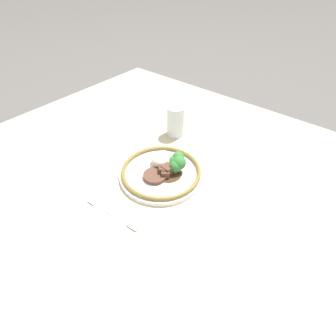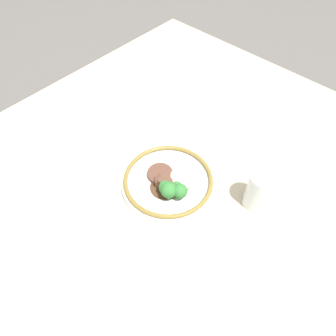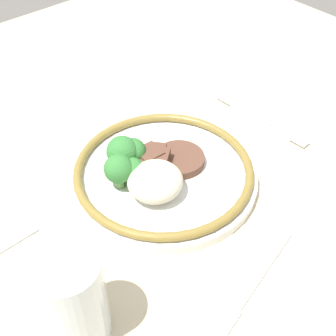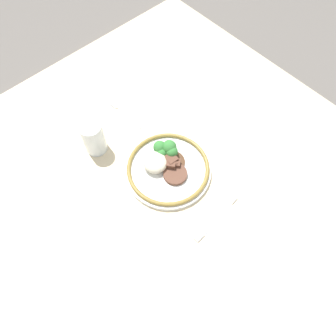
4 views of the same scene
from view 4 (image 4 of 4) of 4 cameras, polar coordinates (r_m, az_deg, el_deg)
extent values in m
plane|color=#5B5651|center=(0.99, -2.34, -3.28)|extent=(8.00, 8.00, 0.00)
cube|color=beige|center=(0.98, -2.38, -2.88)|extent=(1.22, 1.28, 0.03)
cube|color=white|center=(0.93, 9.00, -9.14)|extent=(0.16, 0.14, 0.00)
cylinder|color=white|center=(0.98, -0.17, -0.15)|extent=(0.26, 0.26, 0.01)
torus|color=olive|center=(0.97, -0.17, 0.22)|extent=(0.24, 0.24, 0.01)
ellipsoid|color=beige|center=(0.96, -2.24, 0.97)|extent=(0.07, 0.07, 0.04)
cylinder|color=brown|center=(0.95, 1.26, -1.07)|extent=(0.07, 0.07, 0.01)
cylinder|color=#51331E|center=(0.98, 0.63, 1.04)|extent=(0.08, 0.08, 0.00)
cube|color=brown|center=(0.96, 0.88, 0.65)|extent=(0.03, 0.03, 0.03)
cube|color=brown|center=(0.96, 0.58, 1.32)|extent=(0.03, 0.03, 0.03)
cube|color=brown|center=(0.96, 0.64, 0.53)|extent=(0.04, 0.04, 0.03)
cube|color=brown|center=(0.97, 0.04, 1.41)|extent=(0.03, 0.03, 0.02)
cube|color=brown|center=(0.97, -0.19, 1.62)|extent=(0.04, 0.04, 0.03)
cube|color=brown|center=(0.96, 1.41, 0.75)|extent=(0.03, 0.03, 0.02)
cylinder|color=#669E51|center=(0.98, -1.10, 2.10)|extent=(0.01, 0.01, 0.01)
sphere|color=#387F38|center=(0.97, -1.11, 2.64)|extent=(0.03, 0.03, 0.03)
cylinder|color=#669E51|center=(0.98, 0.65, 2.23)|extent=(0.01, 0.01, 0.02)
sphere|color=#387F38|center=(0.96, 0.66, 2.88)|extent=(0.04, 0.04, 0.04)
cylinder|color=#669E51|center=(0.99, -1.44, 2.98)|extent=(0.01, 0.01, 0.02)
sphere|color=#387F38|center=(0.97, -1.47, 3.68)|extent=(0.04, 0.04, 0.04)
cylinder|color=#669E51|center=(0.99, 0.24, 2.90)|extent=(0.01, 0.01, 0.02)
sphere|color=#387F38|center=(0.97, 0.25, 3.68)|extent=(0.04, 0.04, 0.04)
cylinder|color=yellow|center=(1.02, -12.58, 4.43)|extent=(0.06, 0.06, 0.07)
cylinder|color=white|center=(1.00, -12.84, 5.16)|extent=(0.07, 0.07, 0.11)
cube|color=#B7B7BC|center=(0.94, 9.80, -7.26)|extent=(0.01, 0.11, 0.00)
cube|color=#B7B7BC|center=(0.91, 6.07, -11.16)|extent=(0.02, 0.07, 0.00)
cube|color=#B7B7BC|center=(0.94, -9.01, -6.93)|extent=(0.13, 0.04, 0.00)
cube|color=#B7B7BC|center=(0.98, -13.95, -3.40)|extent=(0.10, 0.03, 0.00)
cube|color=#B7B7BC|center=(1.09, -6.74, 8.51)|extent=(0.11, 0.01, 0.00)
ellipsoid|color=#B7B7BC|center=(1.14, -9.70, 11.06)|extent=(0.06, 0.02, 0.01)
camera|label=1|loc=(0.78, 52.06, 14.88)|focal=28.00mm
camera|label=2|loc=(1.01, 4.66, 53.48)|focal=35.00mm
camera|label=3|loc=(0.76, -38.65, 15.14)|focal=50.00mm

